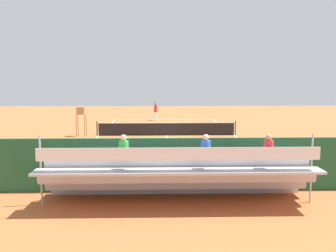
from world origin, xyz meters
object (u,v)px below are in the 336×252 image
at_px(tennis_player, 156,110).
at_px(tennis_racket, 148,120).
at_px(bleacher_stand, 177,175).
at_px(tennis_net, 167,129).
at_px(equipment_bag, 164,182).
at_px(tennis_ball_far, 130,122).
at_px(courtside_bench, 217,171).
at_px(tennis_ball_near, 140,121).
at_px(umpire_chair, 81,118).

distance_m(tennis_player, tennis_racket, 1.29).
bearing_deg(tennis_player, bleacher_stand, 91.89).
relative_size(tennis_net, equipment_bag, 11.44).
xyz_separation_m(tennis_player, tennis_ball_far, (2.50, 1.68, -0.98)).
height_order(bleacher_stand, courtside_bench, bleacher_stand).
bearing_deg(tennis_ball_near, bleacher_stand, 95.56).
relative_size(bleacher_stand, tennis_racket, 15.77).
height_order(courtside_bench, tennis_player, tennis_player).
distance_m(bleacher_stand, courtside_bench, 2.70).
distance_m(tennis_ball_near, tennis_ball_far, 1.22).
bearing_deg(courtside_bench, umpire_chair, -58.75).
height_order(umpire_chair, tennis_player, umpire_chair).
relative_size(tennis_net, tennis_ball_far, 156.06).
bearing_deg(tennis_player, tennis_racket, -6.18).
bearing_deg(courtside_bench, equipment_bag, 3.49).
distance_m(tennis_racket, tennis_ball_near, 1.24).
relative_size(umpire_chair, equipment_bag, 2.38).
height_order(tennis_racket, tennis_ball_far, tennis_ball_far).
bearing_deg(equipment_bag, courtside_bench, -176.51).
relative_size(umpire_chair, tennis_ball_near, 32.42).
bearing_deg(tennis_racket, tennis_ball_near, 52.53).
bearing_deg(tennis_ball_near, umpire_chair, 68.33).
xyz_separation_m(equipment_bag, tennis_player, (0.44, -23.59, 0.84)).
distance_m(umpire_chair, courtside_bench, 15.23).
bearing_deg(tennis_racket, equipment_bag, 92.99).
bearing_deg(tennis_ball_far, tennis_racket, -133.92).
bearing_deg(tennis_net, tennis_ball_far, -68.55).
relative_size(umpire_chair, courtside_bench, 1.19).
relative_size(tennis_net, tennis_racket, 17.93).
xyz_separation_m(tennis_net, bleacher_stand, (0.00, 15.33, 0.44)).
bearing_deg(equipment_bag, tennis_net, -91.75).
height_order(tennis_net, tennis_player, tennis_player).
relative_size(courtside_bench, tennis_ball_far, 27.27).
bearing_deg(courtside_bench, tennis_net, -82.73).
relative_size(tennis_racket, tennis_ball_near, 8.70).
xyz_separation_m(courtside_bench, equipment_bag, (2.10, 0.13, -0.38)).
distance_m(umpire_chair, tennis_player, 11.75).
height_order(tennis_net, umpire_chair, umpire_chair).
xyz_separation_m(tennis_net, tennis_ball_far, (3.35, -8.52, -0.47)).
xyz_separation_m(tennis_ball_near, tennis_ball_far, (0.94, 0.78, 0.00)).
bearing_deg(tennis_ball_near, tennis_ball_far, 39.54).
relative_size(courtside_bench, equipment_bag, 2.00).
distance_m(equipment_bag, tennis_ball_near, 22.78).
xyz_separation_m(tennis_net, umpire_chair, (6.20, 0.26, 0.81)).
height_order(courtside_bench, tennis_racket, courtside_bench).
distance_m(tennis_net, courtside_bench, 13.38).
relative_size(courtside_bench, tennis_racket, 3.13).
bearing_deg(tennis_net, equipment_bag, 88.25).
bearing_deg(equipment_bag, tennis_ball_far, -82.37).
height_order(bleacher_stand, equipment_bag, bleacher_stand).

